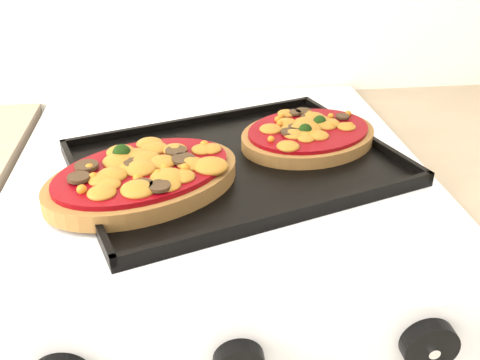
{
  "coord_description": "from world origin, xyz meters",
  "views": [
    {
      "loc": [
        -0.04,
        1.0,
        1.27
      ],
      "look_at": [
        0.04,
        1.62,
        0.92
      ],
      "focal_mm": 40.0,
      "sensor_mm": 36.0,
      "label": 1
    }
  ],
  "objects": [
    {
      "name": "control_panel",
      "position": [
        0.01,
        1.39,
        0.85
      ],
      "size": [
        0.6,
        0.02,
        0.09
      ],
      "primitive_type": "cube",
      "color": "white",
      "rests_on": "stove"
    },
    {
      "name": "knob_right",
      "position": [
        0.2,
        1.37,
        0.85
      ],
      "size": [
        0.06,
        0.02,
        0.06
      ],
      "primitive_type": "cylinder",
      "rotation": [
        1.57,
        0.0,
        0.0
      ],
      "color": "black",
      "rests_on": "control_panel"
    },
    {
      "name": "baking_tray",
      "position": [
        0.04,
        1.67,
        0.92
      ],
      "size": [
        0.51,
        0.44,
        0.02
      ],
      "primitive_type": "cube",
      "rotation": [
        0.0,
        0.0,
        0.32
      ],
      "color": "black",
      "rests_on": "stove"
    },
    {
      "name": "pizza_left",
      "position": [
        -0.09,
        1.61,
        0.94
      ],
      "size": [
        0.31,
        0.28,
        0.04
      ],
      "primitive_type": null,
      "rotation": [
        0.0,
        0.0,
        0.48
      ],
      "color": "#915E32",
      "rests_on": "baking_tray"
    },
    {
      "name": "pizza_right",
      "position": [
        0.15,
        1.72,
        0.94
      ],
      "size": [
        0.26,
        0.24,
        0.03
      ],
      "primitive_type": null,
      "rotation": [
        0.0,
        0.0,
        0.4
      ],
      "color": "#915E32",
      "rests_on": "baking_tray"
    }
  ]
}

